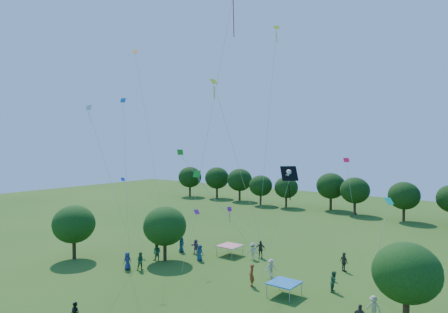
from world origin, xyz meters
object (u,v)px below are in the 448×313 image
tent_red_stripe (230,246)px  tent_blue (284,283)px  near_tree_north (165,226)px  near_tree_east (407,273)px  pirate_kite (288,175)px  near_tree_west (74,224)px  red_high_kite (223,52)px

tent_red_stripe → tent_blue: 12.06m
near_tree_north → near_tree_east: (23.42, -1.51, 0.24)m
near_tree_north → tent_red_stripe: bearing=53.1°
tent_blue → pirate_kite: (1.81, -2.79, 8.82)m
near_tree_west → tent_red_stripe: bearing=41.9°
tent_red_stripe → tent_blue: same height
tent_red_stripe → near_tree_east: bearing=-20.2°
tent_blue → red_high_kite: red_high_kite is taller
near_tree_east → pirate_kite: pirate_kite is taller
near_tree_west → tent_blue: size_ratio=2.54×
pirate_kite → near_tree_west: bearing=-176.3°
tent_red_stripe → red_high_kite: (6.08, -9.11, 18.15)m
near_tree_north → tent_red_stripe: 7.39m
near_tree_north → tent_blue: 14.58m
near_tree_west → pirate_kite: pirate_kite is taller
pirate_kite → red_high_kite: size_ratio=0.40×
red_high_kite → near_tree_west: bearing=-174.5°
near_tree_north → near_tree_east: size_ratio=0.97×
tent_red_stripe → red_high_kite: red_high_kite is taller
near_tree_west → pirate_kite: size_ratio=0.61×
tent_blue → red_high_kite: 18.78m
near_tree_east → tent_red_stripe: bearing=159.8°
tent_red_stripe → tent_blue: size_ratio=1.00×
tent_blue → near_tree_west: bearing=-168.9°
near_tree_west → tent_blue: 22.84m
near_tree_north → red_high_kite: red_high_kite is taller
near_tree_west → pirate_kite: bearing=3.7°
near_tree_north → pirate_kite: 17.72m
near_tree_west → tent_blue: bearing=11.1°
near_tree_east → pirate_kite: bearing=-163.0°
tent_red_stripe → tent_blue: (10.16, -6.51, 0.00)m
tent_red_stripe → tent_blue: bearing=-32.6°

